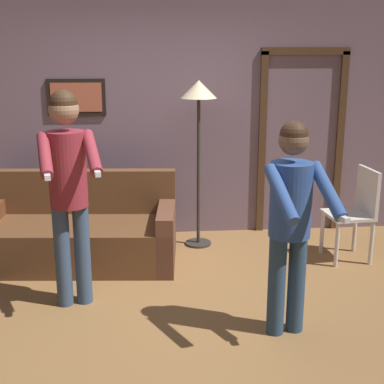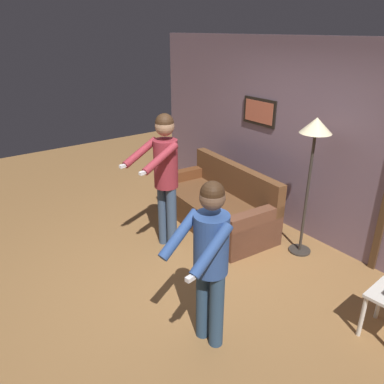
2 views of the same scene
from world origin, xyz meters
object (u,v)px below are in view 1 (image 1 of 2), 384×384
object	(u,v)px
torchiere_lamp	(199,106)
person_standing_right	(291,212)
dining_chair_distant	(357,208)
person_standing_left	(68,178)
couch	(79,235)

from	to	relation	value
torchiere_lamp	person_standing_right	xyz separation A→B (m)	(0.47, -1.91, -0.55)
torchiere_lamp	dining_chair_distant	world-z (taller)	torchiere_lamp
person_standing_left	person_standing_right	bearing A→B (deg)	-20.16
person_standing_right	dining_chair_distant	distance (m)	1.79
torchiere_lamp	person_standing_left	world-z (taller)	person_standing_left
torchiere_lamp	person_standing_left	size ratio (longest dim) A/B	0.99
person_standing_left	person_standing_right	size ratio (longest dim) A/B	1.11
dining_chair_distant	torchiere_lamp	bearing A→B (deg)	160.98
couch	torchiere_lamp	world-z (taller)	torchiere_lamp
couch	person_standing_right	xyz separation A→B (m)	(1.70, -1.53, 0.67)
person_standing_right	dining_chair_distant	world-z (taller)	person_standing_right
person_standing_right	couch	bearing A→B (deg)	137.96
dining_chair_distant	couch	bearing A→B (deg)	176.93
person_standing_right	person_standing_left	bearing A→B (deg)	159.84
person_standing_left	person_standing_right	world-z (taller)	person_standing_left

